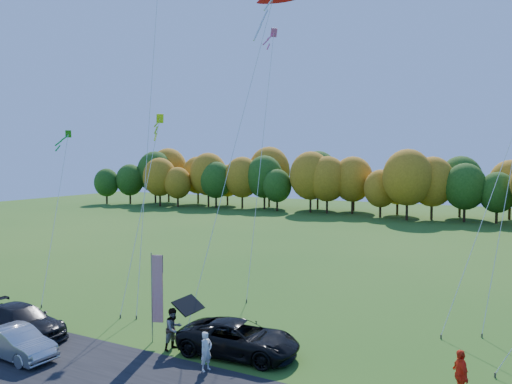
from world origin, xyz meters
The scene contains 15 objects.
ground centered at (0.00, 0.00, 0.00)m, with size 160.00×160.00×0.00m, color #215316.
tree_line centered at (0.00, 55.00, 0.00)m, with size 116.00×12.00×10.00m, color #1E4711, non-canonical shape.
black_suv centered at (2.01, 0.60, 0.77)m, with size 2.55×5.54×1.54m, color black.
silver_sedan centered at (-6.58, -4.35, 0.69)m, with size 1.46×4.18×1.38m, color #9E9FA3.
dark_truck_a centered at (-8.72, -2.53, 0.77)m, with size 2.17×5.33×1.55m, color black.
person_tailgate_a centered at (1.63, -1.46, 0.82)m, with size 0.60×0.39×1.65m, color silver.
person_tailgate_b centered at (-1.01, -0.24, 0.97)m, with size 0.95×0.74×1.95m, color gray.
person_east centered at (11.29, 0.83, 0.95)m, with size 1.11×0.46×1.89m, color red.
feather_flag centered at (-2.26, 0.08, 2.68)m, with size 0.54×0.27×4.37m.
kite_delta_blue centered at (-7.87, 6.88, 15.50)m, with size 6.09×10.23×31.87m.
kite_delta_red centered at (-1.41, 6.55, 10.65)m, with size 2.68×9.19×20.54m.
kite_diamond_yellow centered at (-6.95, 4.50, 5.91)m, with size 1.62×5.54×11.98m.
kite_diamond_green centered at (-13.64, 3.88, 5.39)m, with size 4.00×5.90×11.09m.
kite_diamond_white centered at (12.31, 10.81, 6.56)m, with size 2.25×5.87×13.55m.
kite_diamond_pink centered at (-2.19, 10.83, 9.05)m, with size 1.56×6.36×18.27m.
Camera 1 is at (13.08, -18.41, 8.94)m, focal length 35.00 mm.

